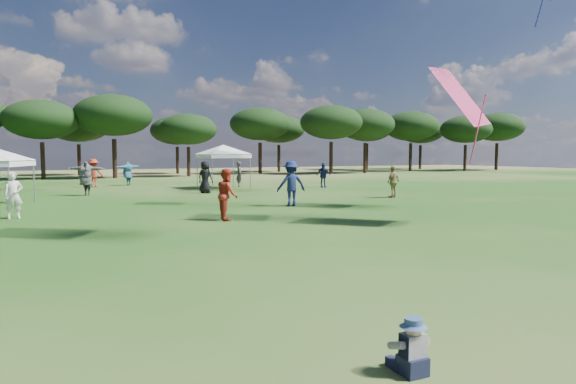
# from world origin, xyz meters

# --- Properties ---
(tree_line) EXTENTS (108.78, 17.63, 7.77)m
(tree_line) POSITION_xyz_m (2.39, 47.41, 5.42)
(tree_line) COLOR black
(tree_line) RESTS_ON ground
(tent_right) EXTENTS (5.57, 5.57, 3.09)m
(tent_right) POSITION_xyz_m (7.74, 27.49, 2.67)
(tent_right) COLOR gray
(tent_right) RESTS_ON ground
(toddler) EXTENTS (0.39, 0.43, 0.58)m
(toddler) POSITION_xyz_m (0.54, 1.58, 0.26)
(toddler) COLOR black
(toddler) RESTS_ON ground
(festival_crowd) EXTENTS (27.61, 21.18, 1.93)m
(festival_crowd) POSITION_xyz_m (-0.51, 24.63, 0.89)
(festival_crowd) COLOR #AA2D1C
(festival_crowd) RESTS_ON ground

